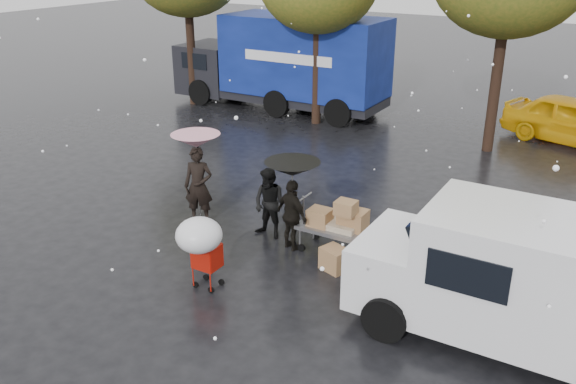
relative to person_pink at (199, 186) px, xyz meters
The scene contains 13 objects.
ground 2.47m from the person_pink, 35.70° to the right, with size 90.00×90.00×0.00m, color black.
person_pink is the anchor object (origin of this frame).
person_middle 1.77m from the person_pink, ahead, with size 0.76×0.59×1.56m, color black.
person_black 2.46m from the person_pink, ahead, with size 0.90×0.37×1.53m, color black.
umbrella_pink 1.06m from the person_pink, ahead, with size 1.08×1.08×2.12m.
umbrella_black 2.61m from the person_pink, ahead, with size 1.14×1.14×1.93m.
vendor_cart 3.38m from the person_pink, ahead, with size 1.52×0.80×1.27m.
shopping_cart 2.98m from the person_pink, 50.84° to the right, with size 0.84×0.84×1.46m.
white_van 7.22m from the person_pink, ahead, with size 4.91×2.18×2.20m.
blue_truck 10.46m from the person_pink, 110.14° to the left, with size 8.30×2.60×3.50m.
box_ground_near 3.70m from the person_pink, ahead, with size 0.51×0.41×0.46m, color #986142.
box_ground_far 4.58m from the person_pink, ahead, with size 0.47×0.36×0.36m, color #986142.
yellow_taxi 12.51m from the person_pink, 58.55° to the left, with size 1.78×4.43×1.51m, color #EEAE0C.
Camera 1 is at (6.32, -8.54, 5.99)m, focal length 38.00 mm.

